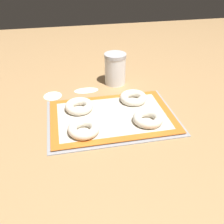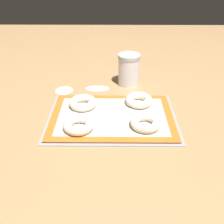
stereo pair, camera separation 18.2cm
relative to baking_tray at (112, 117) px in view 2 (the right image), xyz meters
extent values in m
plane|color=#A87F51|center=(-0.01, 0.02, 0.00)|extent=(2.80, 2.80, 0.00)
cube|color=#93969B|center=(0.00, 0.00, 0.00)|extent=(0.50, 0.35, 0.01)
cube|color=orange|center=(0.00, 0.00, 0.01)|extent=(0.48, 0.33, 0.00)
cube|color=beige|center=(0.00, 0.00, 0.01)|extent=(0.42, 0.27, 0.00)
torus|color=silver|center=(-0.12, -0.09, 0.02)|extent=(0.11, 0.11, 0.03)
torus|color=silver|center=(0.12, -0.07, 0.02)|extent=(0.11, 0.11, 0.03)
torus|color=silver|center=(-0.12, 0.07, 0.02)|extent=(0.11, 0.11, 0.03)
torus|color=silver|center=(0.11, 0.09, 0.02)|extent=(0.11, 0.11, 0.03)
cylinder|color=white|center=(0.08, 0.30, 0.06)|extent=(0.10, 0.10, 0.13)
cylinder|color=#B2B2B7|center=(0.08, 0.30, 0.14)|extent=(0.10, 0.10, 0.02)
ellipsoid|color=white|center=(-0.23, 0.23, 0.00)|extent=(0.08, 0.08, 0.00)
ellipsoid|color=white|center=(-0.07, 0.25, 0.00)|extent=(0.11, 0.06, 0.00)
camera|label=1|loc=(-0.17, -0.84, 0.57)|focal=42.00mm
camera|label=2|loc=(0.01, -0.86, 0.57)|focal=42.00mm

